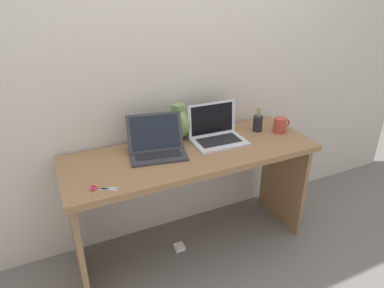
{
  "coord_description": "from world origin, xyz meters",
  "views": [
    {
      "loc": [
        -0.81,
        -1.74,
        1.74
      ],
      "look_at": [
        0.0,
        0.0,
        0.8
      ],
      "focal_mm": 32.42,
      "sensor_mm": 36.0,
      "label": 1
    }
  ],
  "objects_px": {
    "laptop_right": "(216,131)",
    "scissors": "(99,188)",
    "coffee_mug": "(280,125)",
    "green_vase": "(178,123)",
    "pen_cup": "(258,123)",
    "laptop_left": "(156,144)",
    "power_brick": "(179,247)"
  },
  "relations": [
    {
      "from": "pen_cup",
      "to": "scissors",
      "type": "distance_m",
      "value": 1.19
    },
    {
      "from": "laptop_left",
      "to": "laptop_right",
      "type": "distance_m",
      "value": 0.42
    },
    {
      "from": "coffee_mug",
      "to": "scissors",
      "type": "relative_size",
      "value": 0.9
    },
    {
      "from": "green_vase",
      "to": "power_brick",
      "type": "xyz_separation_m",
      "value": [
        -0.1,
        -0.22,
        -0.84
      ]
    },
    {
      "from": "laptop_right",
      "to": "power_brick",
      "type": "distance_m",
      "value": 0.86
    },
    {
      "from": "laptop_right",
      "to": "scissors",
      "type": "xyz_separation_m",
      "value": [
        -0.83,
        -0.27,
        -0.06
      ]
    },
    {
      "from": "laptop_right",
      "to": "scissors",
      "type": "distance_m",
      "value": 0.87
    },
    {
      "from": "coffee_mug",
      "to": "power_brick",
      "type": "height_order",
      "value": "coffee_mug"
    },
    {
      "from": "laptop_left",
      "to": "scissors",
      "type": "distance_m",
      "value": 0.48
    },
    {
      "from": "laptop_left",
      "to": "green_vase",
      "type": "distance_m",
      "value": 0.26
    },
    {
      "from": "laptop_right",
      "to": "scissors",
      "type": "bearing_deg",
      "value": -161.88
    },
    {
      "from": "green_vase",
      "to": "pen_cup",
      "type": "xyz_separation_m",
      "value": [
        0.55,
        -0.13,
        -0.05
      ]
    },
    {
      "from": "laptop_right",
      "to": "scissors",
      "type": "relative_size",
      "value": 2.46
    },
    {
      "from": "green_vase",
      "to": "coffee_mug",
      "type": "bearing_deg",
      "value": -17.46
    },
    {
      "from": "green_vase",
      "to": "scissors",
      "type": "distance_m",
      "value": 0.74
    },
    {
      "from": "coffee_mug",
      "to": "laptop_right",
      "type": "bearing_deg",
      "value": 170.22
    },
    {
      "from": "scissors",
      "to": "laptop_right",
      "type": "bearing_deg",
      "value": 18.12
    },
    {
      "from": "laptop_left",
      "to": "scissors",
      "type": "xyz_separation_m",
      "value": [
        -0.41,
        -0.25,
        -0.06
      ]
    },
    {
      "from": "laptop_left",
      "to": "scissors",
      "type": "height_order",
      "value": "laptop_left"
    },
    {
      "from": "pen_cup",
      "to": "green_vase",
      "type": "bearing_deg",
      "value": 166.73
    },
    {
      "from": "coffee_mug",
      "to": "power_brick",
      "type": "distance_m",
      "value": 1.11
    },
    {
      "from": "coffee_mug",
      "to": "scissors",
      "type": "distance_m",
      "value": 1.31
    },
    {
      "from": "laptop_right",
      "to": "power_brick",
      "type": "relative_size",
      "value": 5.01
    },
    {
      "from": "green_vase",
      "to": "pen_cup",
      "type": "height_order",
      "value": "green_vase"
    },
    {
      "from": "coffee_mug",
      "to": "power_brick",
      "type": "bearing_deg",
      "value": -179.41
    },
    {
      "from": "laptop_left",
      "to": "green_vase",
      "type": "relative_size",
      "value": 1.6
    },
    {
      "from": "scissors",
      "to": "power_brick",
      "type": "relative_size",
      "value": 2.03
    },
    {
      "from": "coffee_mug",
      "to": "pen_cup",
      "type": "distance_m",
      "value": 0.15
    },
    {
      "from": "green_vase",
      "to": "laptop_right",
      "type": "bearing_deg",
      "value": -31.94
    },
    {
      "from": "scissors",
      "to": "power_brick",
      "type": "xyz_separation_m",
      "value": [
        0.51,
        0.18,
        -0.74
      ]
    },
    {
      "from": "laptop_left",
      "to": "pen_cup",
      "type": "height_order",
      "value": "laptop_left"
    },
    {
      "from": "laptop_right",
      "to": "pen_cup",
      "type": "distance_m",
      "value": 0.34
    }
  ]
}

